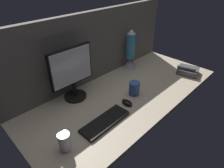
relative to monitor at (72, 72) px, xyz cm
name	(u,v)px	position (x,y,z in cm)	size (l,w,h in cm)	color
ground_plane	(126,93)	(34.92, -25.12, -24.58)	(180.00, 80.00, 3.00)	tan
cubicle_wall_back	(95,46)	(34.92, 12.38, 7.55)	(180.00, 5.00, 61.26)	slate
monitor	(72,72)	(0.00, 0.00, 0.00)	(36.46, 18.00, 42.63)	black
keyboard	(105,122)	(-3.69, -39.76, -22.08)	(37.00, 13.00, 2.00)	black
mouse	(127,102)	(22.33, -36.96, -21.38)	(5.60, 9.60, 3.40)	black
mug_ceramic_blue	(134,88)	(37.14, -31.98, -17.38)	(12.42, 8.62, 11.34)	#38569E
mug_steel	(65,142)	(-35.14, -39.08, -17.07)	(7.05, 7.05, 12.01)	#B2B2B7
lava_lamp	(130,52)	(72.09, 2.13, -6.07)	(12.39, 12.39, 40.54)	#A5A5AD
desk_phone	(188,71)	(102.32, -47.32, -19.89)	(21.39, 22.80, 8.80)	#4C4C51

